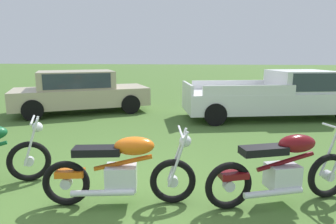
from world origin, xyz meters
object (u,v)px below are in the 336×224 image
(car_beige, at_px, (79,89))
(pickup_truck_white, at_px, (279,94))
(motorcycle_orange, at_px, (122,170))
(motorcycle_maroon, at_px, (283,169))

(car_beige, bearing_deg, pickup_truck_white, -28.40)
(motorcycle_orange, bearing_deg, pickup_truck_white, 50.38)
(motorcycle_orange, relative_size, car_beige, 0.42)
(motorcycle_maroon, relative_size, pickup_truck_white, 0.36)
(pickup_truck_white, bearing_deg, car_beige, 166.47)
(motorcycle_maroon, relative_size, car_beige, 0.42)
(motorcycle_orange, height_order, pickup_truck_white, pickup_truck_white)
(motorcycle_orange, distance_m, car_beige, 6.86)
(motorcycle_orange, distance_m, pickup_truck_white, 6.84)
(motorcycle_orange, xyz_separation_m, motorcycle_maroon, (2.11, 0.31, 0.00))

